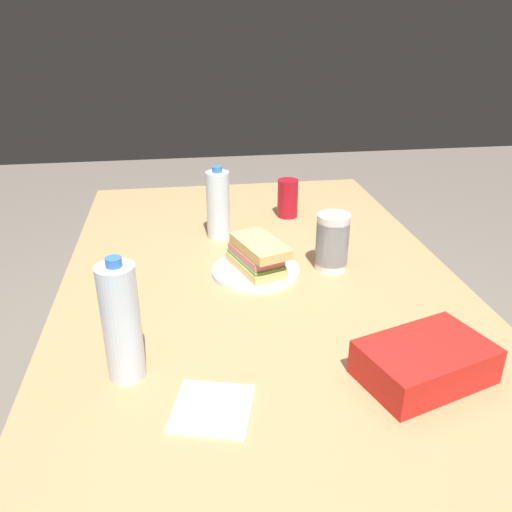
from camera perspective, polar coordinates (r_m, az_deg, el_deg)
name	(u,v)px	position (r m, az deg, el deg)	size (l,w,h in m)	color
ground_plane	(259,480)	(1.81, 0.29, -23.10)	(8.00, 8.00, 0.00)	#70665B
dining_table	(259,303)	(1.39, 0.35, -5.10)	(1.50, 0.99, 0.74)	tan
paper_plate	(256,272)	(1.34, 0.00, -1.70)	(0.22, 0.22, 0.01)	white
sandwich	(257,255)	(1.32, 0.15, 0.06)	(0.20, 0.15, 0.08)	#DBB26B
soda_can_red	(288,198)	(1.70, 3.45, 6.26)	(0.07, 0.07, 0.12)	maroon
chip_bag	(425,362)	(1.02, 17.82, -10.85)	(0.23, 0.15, 0.07)	red
water_bottle_tall	(218,205)	(1.53, -4.12, 5.56)	(0.07, 0.07, 0.21)	silver
plastic_cup_stack	(332,242)	(1.35, 8.26, 1.50)	(0.08, 0.08, 0.15)	silver
water_bottle_spare	(121,323)	(0.96, -14.37, -7.00)	(0.07, 0.07, 0.24)	silver
paper_napkin	(212,408)	(0.93, -4.75, -16.13)	(0.13, 0.13, 0.01)	white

